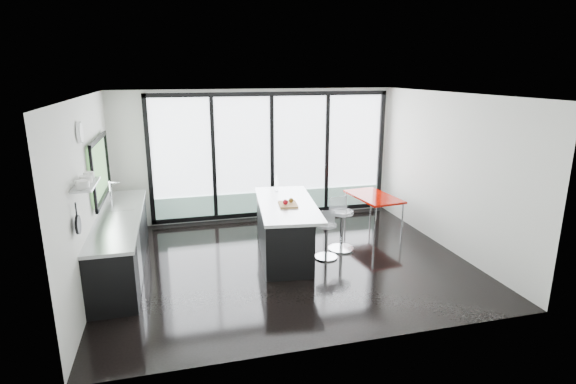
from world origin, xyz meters
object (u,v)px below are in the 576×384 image
object	(u,v)px
island	(283,228)
red_table	(373,212)
bar_stool_near	(326,241)
bar_stool_far	(342,230)

from	to	relation	value
island	red_table	size ratio (longest dim) A/B	1.87
red_table	bar_stool_near	bearing A→B (deg)	-139.21
bar_stool_near	red_table	xyz separation A→B (m)	(1.45, 1.26, 0.03)
bar_stool_near	bar_stool_far	xyz separation A→B (m)	(0.39, 0.28, 0.06)
bar_stool_far	red_table	xyz separation A→B (m)	(1.07, 0.97, -0.03)
bar_stool_far	red_table	bearing A→B (deg)	35.37
island	bar_stool_far	distance (m)	1.08
island	bar_stool_near	size ratio (longest dim) A/B	3.81
bar_stool_near	red_table	size ratio (longest dim) A/B	0.49
bar_stool_near	bar_stool_far	bearing A→B (deg)	49.41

